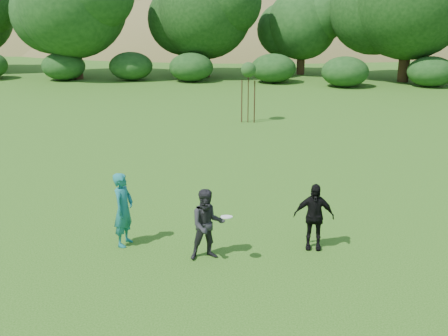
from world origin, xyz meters
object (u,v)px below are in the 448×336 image
object	(u,v)px
player_teal	(123,209)
player_grey	(207,225)
player_black	(314,216)
sapling	(248,71)

from	to	relation	value
player_teal	player_grey	size ratio (longest dim) A/B	1.09
player_teal	player_black	size ratio (longest dim) A/B	1.12
player_grey	sapling	xyz separation A→B (m)	(0.06, 14.46, 1.58)
player_teal	player_black	distance (m)	4.56
player_grey	player_black	xyz separation A→B (m)	(2.44, 0.80, -0.02)
player_grey	player_black	distance (m)	2.57
player_grey	sapling	size ratio (longest dim) A/B	0.59
player_grey	player_black	world-z (taller)	player_grey
player_teal	sapling	distance (m)	14.17
player_teal	sapling	xyz separation A→B (m)	(2.16, 13.92, 1.51)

